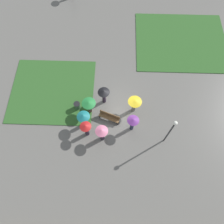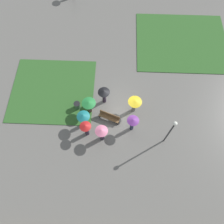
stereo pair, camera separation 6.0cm
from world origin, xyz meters
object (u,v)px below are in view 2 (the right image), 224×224
park_bench (109,117)px  trash_bin (77,106)px  lamp_post (171,130)px  crowd_person_purple (133,122)px  crowd_person_green (89,104)px  crowd_person_teal (84,118)px  crowd_person_red (86,128)px  crowd_person_yellow (135,103)px  crowd_person_black (104,94)px  crowd_person_pink (102,133)px

park_bench → trash_bin: 3.11m
lamp_post → crowd_person_purple: size_ratio=2.01×
park_bench → crowd_person_purple: 2.31m
crowd_person_green → crowd_person_purple: 4.03m
crowd_person_teal → crowd_person_purple: size_ratio=0.97×
crowd_person_red → crowd_person_yellow: 4.66m
trash_bin → park_bench: bearing=-19.0°
trash_bin → crowd_person_black: bearing=17.3°
crowd_person_teal → trash_bin: bearing=-130.6°
lamp_post → crowd_person_teal: (-6.81, 1.27, -1.17)m
trash_bin → crowd_person_teal: 2.06m
crowd_person_pink → crowd_person_red: crowd_person_pink is taller
crowd_person_yellow → crowd_person_purple: crowd_person_purple is taller
trash_bin → crowd_person_pink: bearing=-49.7°
crowd_person_teal → crowd_person_red: size_ratio=1.00×
trash_bin → crowd_person_black: (2.40, 0.75, 1.01)m
lamp_post → trash_bin: (-7.65, 2.87, -2.17)m
crowd_person_green → crowd_person_black: bearing=5.5°
crowd_person_black → crowd_person_red: bearing=3.7°
lamp_post → trash_bin: lamp_post is taller
park_bench → crowd_person_teal: crowd_person_teal is taller
crowd_person_teal → crowd_person_purple: 4.06m
trash_bin → crowd_person_pink: crowd_person_pink is taller
lamp_post → crowd_person_red: size_ratio=2.08×
crowd_person_black → trash_bin: bearing=-47.0°
crowd_person_red → crowd_person_green: size_ratio=1.09×
crowd_person_teal → lamp_post: bearing=100.9°
crowd_person_yellow → crowd_person_black: 2.80m
lamp_post → crowd_person_pink: bearing=179.6°
park_bench → crowd_person_green: size_ratio=1.09×
crowd_person_black → crowd_person_green: size_ratio=1.10×
crowd_person_black → crowd_person_purple: bearing=69.5°
crowd_person_yellow → trash_bin: bearing=-143.6°
park_bench → crowd_person_yellow: crowd_person_yellow is taller
lamp_post → trash_bin: bearing=159.5°
crowd_person_yellow → crowd_person_green: (-3.90, -0.26, -0.06)m
park_bench → crowd_person_green: crowd_person_green is taller
lamp_post → crowd_person_red: (-6.55, 0.39, -1.28)m
crowd_person_teal → crowd_person_green: crowd_person_teal is taller
crowd_person_pink → crowd_person_black: crowd_person_pink is taller
lamp_post → crowd_person_teal: lamp_post is taller
crowd_person_yellow → crowd_person_purple: bearing=-58.8°
crowd_person_pink → crowd_person_black: 3.58m
crowd_person_pink → crowd_person_black: (-0.01, 3.58, 0.13)m
crowd_person_black → crowd_person_purple: (2.50, -2.60, -0.03)m
crowd_person_teal → crowd_person_black: crowd_person_black is taller
park_bench → trash_bin: park_bench is taller
crowd_person_red → crowd_person_yellow: size_ratio=1.04×
trash_bin → crowd_person_teal: (0.84, -1.60, 1.00)m
park_bench → trash_bin: bearing=-178.5°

